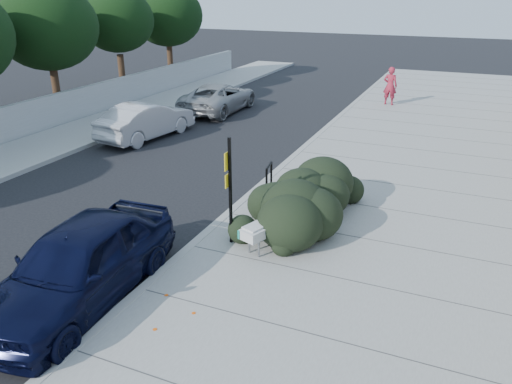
% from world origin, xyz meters
% --- Properties ---
extents(ground, '(120.00, 120.00, 0.00)m').
position_xyz_m(ground, '(0.00, 0.00, 0.00)').
color(ground, black).
rests_on(ground, ground).
extents(sidewalk_near, '(11.20, 50.00, 0.15)m').
position_xyz_m(sidewalk_near, '(5.60, 5.00, 0.07)').
color(sidewalk_near, gray).
rests_on(sidewalk_near, ground).
extents(sidewalk_far, '(3.00, 50.00, 0.15)m').
position_xyz_m(sidewalk_far, '(-9.50, 5.00, 0.07)').
color(sidewalk_far, gray).
rests_on(sidewalk_far, ground).
extents(curb_near, '(0.22, 50.00, 0.17)m').
position_xyz_m(curb_near, '(0.00, 5.00, 0.08)').
color(curb_near, '#9E9E99').
rests_on(curb_near, ground).
extents(curb_far, '(0.22, 50.00, 0.17)m').
position_xyz_m(curb_far, '(-8.00, 5.00, 0.08)').
color(curb_far, '#9E9E99').
rests_on(curb_far, ground).
extents(far_wall, '(0.30, 40.00, 1.50)m').
position_xyz_m(far_wall, '(-11.20, 5.00, 0.75)').
color(far_wall, '#9E9E99').
rests_on(far_wall, ground).
extents(tree_far_d, '(4.60, 4.60, 6.16)m').
position_xyz_m(tree_far_d, '(-12.50, 9.00, 4.19)').
color(tree_far_d, '#332114').
rests_on(tree_far_d, ground).
extents(tree_far_e, '(4.00, 4.00, 5.90)m').
position_xyz_m(tree_far_e, '(-12.50, 14.00, 4.18)').
color(tree_far_e, '#332114').
rests_on(tree_far_e, ground).
extents(tree_far_f, '(4.40, 4.40, 6.07)m').
position_xyz_m(tree_far_f, '(-12.50, 19.00, 4.19)').
color(tree_far_f, '#332114').
rests_on(tree_far_f, ground).
extents(bench, '(1.21, 2.26, 0.68)m').
position_xyz_m(bench, '(1.85, 1.00, 0.69)').
color(bench, gray).
rests_on(bench, sidewalk_near).
extents(bike_rack, '(0.16, 0.68, 1.00)m').
position_xyz_m(bike_rack, '(0.60, 3.50, 0.75)').
color(bike_rack, black).
rests_on(bike_rack, sidewalk_near).
extents(sign_post, '(0.09, 0.30, 2.62)m').
position_xyz_m(sign_post, '(0.80, 0.55, 1.64)').
color(sign_post, black).
rests_on(sign_post, sidewalk_near).
extents(hedge, '(2.37, 4.27, 1.55)m').
position_xyz_m(hedge, '(1.95, 2.50, 0.92)').
color(hedge, black).
rests_on(hedge, sidewalk_near).
extents(sedan_navy, '(2.21, 4.96, 1.66)m').
position_xyz_m(sedan_navy, '(-0.97, -2.60, 0.83)').
color(sedan_navy, black).
rests_on(sedan_navy, ground).
extents(wagon_silver, '(2.17, 4.68, 1.49)m').
position_xyz_m(wagon_silver, '(-6.56, 7.71, 0.74)').
color(wagon_silver, '#BCBCC1').
rests_on(wagon_silver, ground).
extents(suv_silver, '(2.38, 5.11, 1.42)m').
position_xyz_m(suv_silver, '(-6.00, 13.16, 0.71)').
color(suv_silver, '#949699').
rests_on(suv_silver, ground).
extents(pedestrian, '(0.73, 0.50, 1.94)m').
position_xyz_m(pedestrian, '(1.73, 17.49, 1.12)').
color(pedestrian, maroon).
rests_on(pedestrian, sidewalk_near).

